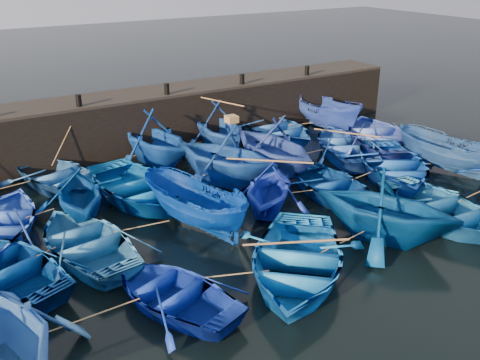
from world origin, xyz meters
TOP-DOWN VIEW (x-y plane):
  - ground at (0.00, 0.00)m, footprint 120.00×120.00m
  - quay_wall at (0.00, 10.50)m, footprint 26.00×2.50m
  - quay_top at (0.00, 10.50)m, footprint 26.00×2.50m
  - bollard_1 at (-4.00, 9.60)m, footprint 0.24×0.24m
  - bollard_2 at (0.00, 9.60)m, footprint 0.24×0.24m
  - bollard_3 at (4.00, 9.60)m, footprint 0.24×0.24m
  - bollard_4 at (8.00, 9.60)m, footprint 0.24×0.24m
  - boat_1 at (-5.61, 7.58)m, footprint 4.73×5.60m
  - boat_2 at (-1.34, 8.15)m, footprint 4.74×5.24m
  - boat_3 at (1.92, 8.26)m, footprint 4.19×4.74m
  - boat_4 at (5.00, 8.27)m, footprint 4.21×5.68m
  - boat_5 at (8.15, 7.97)m, footprint 1.87×4.79m
  - boat_7 at (-5.60, 4.64)m, footprint 3.87×4.29m
  - boat_8 at (-3.42, 4.90)m, footprint 4.59×5.94m
  - boat_9 at (0.19, 4.63)m, footprint 5.78×6.07m
  - boat_10 at (2.40, 4.53)m, footprint 4.46×5.07m
  - boat_11 at (6.42, 4.54)m, footprint 5.37×6.16m
  - boat_12 at (8.50, 4.62)m, footprint 6.36×7.04m
  - boat_13 at (-8.56, 1.74)m, footprint 4.95×5.75m
  - boat_14 at (-6.19, 1.99)m, footprint 4.09×5.25m
  - boat_15 at (-2.63, 1.80)m, footprint 2.99×4.70m
  - boat_16 at (0.19, 1.55)m, footprint 4.86×4.87m
  - boat_17 at (2.95, 1.29)m, footprint 3.69×4.85m
  - boat_18 at (6.31, 1.55)m, footprint 6.18×6.76m
  - boat_19 at (8.67, 0.87)m, footprint 2.94×4.71m
  - boat_21 at (-5.02, -1.70)m, footprint 4.22×4.91m
  - boat_22 at (-1.52, -2.32)m, footprint 6.60×6.72m
  - boat_23 at (2.25, -2.01)m, footprint 5.67×5.91m
  - boat_24 at (4.81, -2.10)m, footprint 4.04×5.35m
  - wooden_crate at (0.49, 4.63)m, footprint 0.43×0.43m
  - mooring_ropes at (-0.31, 4.94)m, footprint 17.42×11.86m
  - loose_oars at (1.75, 3.01)m, footprint 10.20×12.66m

SIDE VIEW (x-z plane):
  - ground at x=0.00m, z-range 0.00..0.00m
  - boat_21 at x=-5.02m, z-range 0.00..0.86m
  - boat_17 at x=2.95m, z-range 0.00..0.94m
  - boat_1 at x=-5.61m, z-range 0.00..0.99m
  - boat_14 at x=-6.19m, z-range 0.00..1.00m
  - boat_13 at x=-8.56m, z-range 0.00..1.00m
  - boat_24 at x=4.81m, z-range 0.00..1.05m
  - boat_11 at x=6.42m, z-range 0.00..1.07m
  - boat_4 at x=5.00m, z-range 0.00..1.14m
  - boat_8 at x=-3.42m, z-range 0.00..1.14m
  - boat_22 at x=-1.52m, z-range 0.00..1.14m
  - boat_18 at x=6.31m, z-range 0.00..1.15m
  - boat_12 at x=8.50m, z-range 0.00..1.20m
  - boat_15 at x=-2.63m, z-range 0.00..1.70m
  - boat_19 at x=8.67m, z-range 0.00..1.71m
  - mooring_ropes at x=-0.31m, z-range -0.16..1.94m
  - boat_5 at x=8.15m, z-range 0.00..1.84m
  - boat_16 at x=0.19m, z-range 0.00..1.95m
  - boat_7 at x=-5.60m, z-range 0.00..1.99m
  - boat_3 at x=1.92m, z-range 0.00..2.32m
  - boat_23 at x=2.25m, z-range 0.00..2.40m
  - boat_2 at x=-1.34m, z-range 0.00..2.41m
  - boat_9 at x=0.19m, z-range 0.00..2.50m
  - quay_wall at x=0.00m, z-range 0.00..2.50m
  - boat_10 at x=2.40m, z-range 0.00..2.52m
  - loose_oars at x=1.75m, z-range 0.99..2.30m
  - quay_top at x=0.00m, z-range 2.50..2.62m
  - wooden_crate at x=0.49m, z-range 2.50..2.76m
  - bollard_1 at x=-4.00m, z-range 2.62..3.12m
  - bollard_2 at x=0.00m, z-range 2.62..3.12m
  - bollard_3 at x=4.00m, z-range 2.62..3.12m
  - bollard_4 at x=8.00m, z-range 2.62..3.12m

